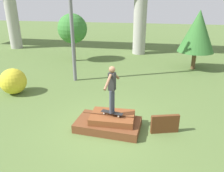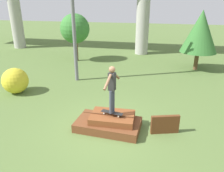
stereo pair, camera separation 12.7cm
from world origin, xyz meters
name	(u,v)px [view 2 (the right image)]	position (x,y,z in m)	size (l,w,h in m)	color
ground_plane	(108,128)	(0.00, 0.00, 0.00)	(80.00, 80.00, 0.00)	#567038
scrap_pile	(109,122)	(0.04, 0.02, 0.24)	(2.40, 1.43, 0.60)	brown
scrap_plank_loose	(165,124)	(2.04, 0.16, 0.34)	(1.00, 0.42, 0.69)	#5B3319
skateboard	(112,113)	(0.15, 0.00, 0.68)	(0.84, 0.35, 0.09)	black
skater	(112,86)	(0.15, 0.00, 1.70)	(0.33, 1.25, 1.72)	#383D4C
tree_behind_left	(75,29)	(-4.71, 8.96, 2.44)	(2.19, 2.19, 3.56)	brown
tree_behind_right	(200,32)	(4.09, 8.54, 2.55)	(2.37, 2.37, 3.90)	brown
bush_yellow_flowering	(15,81)	(-5.38, 2.26, 0.65)	(1.30, 1.30, 1.30)	gold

